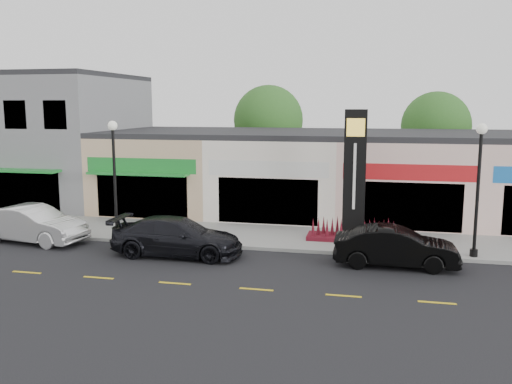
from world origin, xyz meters
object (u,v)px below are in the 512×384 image
pylon_sign (354,195)px  car_white_van (33,224)px  lamp_east_near (479,177)px  lamp_west_near (114,167)px  car_dark_sedan (177,237)px  car_black_conv (396,247)px

pylon_sign → car_white_van: size_ratio=1.16×
lamp_east_near → pylon_sign: bearing=161.3°
lamp_east_near → lamp_west_near: bearing=180.0°
lamp_west_near → car_dark_sedan: bearing=-27.6°
car_white_van → car_black_conv: bearing=-82.9°
lamp_west_near → lamp_east_near: size_ratio=1.00×
pylon_sign → car_dark_sedan: 8.23m
pylon_sign → car_black_conv: bearing=-61.8°
lamp_west_near → car_dark_sedan: size_ratio=0.98×
lamp_west_near → pylon_sign: size_ratio=0.91×
lamp_east_near → car_black_conv: lamp_east_near is taller
lamp_east_near → car_black_conv: (-3.21, -1.65, -2.68)m
lamp_west_near → car_black_conv: bearing=-7.3°
car_white_van → lamp_east_near: bearing=-77.9°
lamp_west_near → pylon_sign: pylon_sign is taller
car_black_conv → car_white_van: bearing=88.3°
lamp_west_near → car_white_van: 4.63m
car_black_conv → car_dark_sedan: bearing=91.6°
lamp_west_near → lamp_east_near: (16.00, 0.00, 0.00)m
lamp_west_near → car_white_van: bearing=-160.2°
lamp_west_near → car_black_conv: (12.79, -1.65, -2.68)m
lamp_west_near → car_black_conv: lamp_west_near is taller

